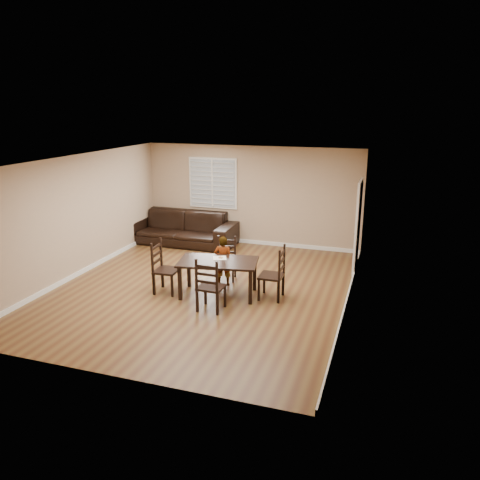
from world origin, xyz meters
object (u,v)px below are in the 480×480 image
Objects in this scene: sofa at (182,228)px; chair_far at (208,288)px; chair_right at (278,275)px; child at (223,261)px; dining_table at (218,265)px; chair_near at (227,259)px; donut at (221,257)px; chair_left at (161,269)px.

chair_far is at bearing -58.80° from sofa.
chair_right reaches higher than chair_far.
child is 0.36× the size of sofa.
chair_far reaches higher than dining_table.
chair_near is 1.58m from chair_right.
chair_right reaches higher than chair_near.
chair_near is 0.88m from donut.
chair_right is at bearing -134.86° from chair_far.
sofa is (-3.47, 2.94, -0.05)m from chair_right.
chair_near is at bearing 90.12° from dining_table.
dining_table is 0.58m from child.
chair_left is 1.01× the size of chair_right.
chair_left is 11.86× the size of donut.
chair_left is at bearing -71.94° from sofa.
donut is at bearing -75.82° from chair_left.
chair_left is (-1.31, 0.64, 0.02)m from chair_far.
chair_right is (1.37, -0.79, 0.06)m from chair_near.
chair_left is at bearing -24.27° from chair_far.
child reaches higher than donut.
child is at bearing 102.80° from donut.
chair_right reaches higher than child.
chair_near is 1.56m from chair_left.
donut is (1.18, 0.37, 0.26)m from chair_left.
child is at bearing -79.47° from chair_far.
chair_right reaches higher than donut.
sofa is (-1.08, 3.32, -0.06)m from chair_left.
chair_near is 0.32× the size of sofa.
sofa is (-2.28, 3.13, -0.20)m from dining_table.
chair_right is at bearing -84.14° from chair_left.
dining_table is 1.02m from chair_near.
sofa is at bearing 127.49° from donut.
child is (1.10, 0.75, 0.05)m from chair_left.
child is at bearing -106.80° from chair_right.
chair_left is at bearing 24.87° from child.
chair_far is 0.97× the size of child.
chair_far is 0.35× the size of sofa.
child is 11.75× the size of donut.
dining_table is 1.54× the size of chair_left.
child is at bearing -49.69° from sofa.
chair_near is at bearing -44.16° from chair_left.
sofa is at bearing -131.03° from chair_right.
chair_left reaches higher than donut.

